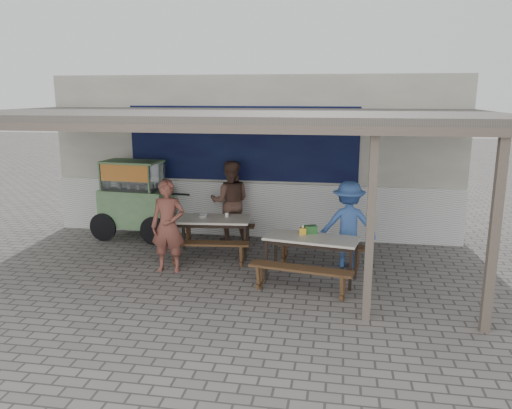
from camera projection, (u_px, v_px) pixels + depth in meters
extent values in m
plane|color=slate|center=(219.00, 285.00, 8.29)|extent=(60.00, 60.00, 0.00)
cube|color=beige|center=(256.00, 154.00, 11.37)|extent=(9.00, 1.20, 3.50)
cube|color=white|center=(251.00, 210.00, 11.02)|extent=(9.00, 0.10, 1.20)
cube|color=#0E1C45|center=(242.00, 144.00, 10.75)|extent=(5.00, 0.03, 1.60)
cube|color=#534D47|center=(230.00, 115.00, 8.65)|extent=(9.00, 4.20, 0.12)
cube|color=#665A4D|center=(197.00, 129.00, 6.70)|extent=(9.00, 0.12, 0.12)
cube|color=#665A4D|center=(494.00, 234.00, 6.39)|extent=(0.12, 0.12, 2.70)
cube|color=#665A4D|center=(370.00, 227.00, 6.74)|extent=(0.11, 0.11, 2.70)
cube|color=silver|center=(213.00, 219.00, 9.66)|extent=(1.50, 0.90, 0.04)
cube|color=black|center=(213.00, 222.00, 9.68)|extent=(1.39, 0.79, 0.06)
cube|color=black|center=(176.00, 242.00, 9.47)|extent=(0.05, 0.05, 0.71)
cube|color=black|center=(245.00, 243.00, 9.39)|extent=(0.05, 0.05, 0.71)
cube|color=black|center=(183.00, 233.00, 10.10)|extent=(0.05, 0.05, 0.71)
cube|color=black|center=(248.00, 234.00, 10.01)|extent=(0.05, 0.05, 0.71)
cube|color=brown|center=(208.00, 243.00, 9.12)|extent=(1.55, 0.43, 0.04)
cube|color=brown|center=(175.00, 254.00, 9.21)|extent=(0.08, 0.28, 0.41)
cube|color=brown|center=(241.00, 256.00, 9.13)|extent=(0.08, 0.28, 0.41)
cube|color=brown|center=(218.00, 226.00, 10.34)|extent=(1.55, 0.43, 0.04)
cube|color=brown|center=(189.00, 236.00, 10.43)|extent=(0.08, 0.28, 0.41)
cube|color=brown|center=(247.00, 237.00, 10.35)|extent=(0.08, 0.28, 0.41)
cube|color=silver|center=(311.00, 238.00, 8.38)|extent=(1.64, 0.92, 0.04)
cube|color=black|center=(311.00, 242.00, 8.39)|extent=(1.52, 0.80, 0.06)
cube|color=black|center=(266.00, 260.00, 8.45)|extent=(0.05, 0.05, 0.71)
cube|color=black|center=(351.00, 270.00, 7.98)|extent=(0.05, 0.05, 0.71)
cube|color=black|center=(276.00, 251.00, 8.94)|extent=(0.05, 0.05, 0.71)
cube|color=black|center=(356.00, 259.00, 8.47)|extent=(0.05, 0.05, 0.71)
cube|color=brown|center=(300.00, 269.00, 7.80)|extent=(1.67, 0.56, 0.04)
cube|color=brown|center=(260.00, 277.00, 8.07)|extent=(0.10, 0.28, 0.41)
cube|color=brown|center=(343.00, 288.00, 7.63)|extent=(0.10, 0.28, 0.41)
cube|color=brown|center=(320.00, 244.00, 9.09)|extent=(1.67, 0.56, 0.04)
cube|color=brown|center=(285.00, 252.00, 9.36)|extent=(0.10, 0.28, 0.41)
cube|color=brown|center=(357.00, 260.00, 8.91)|extent=(0.10, 0.28, 0.41)
cube|color=#719F6A|center=(136.00, 206.00, 10.84)|extent=(1.53, 0.89, 0.76)
cube|color=#719F6A|center=(137.00, 224.00, 10.93)|extent=(1.47, 0.84, 0.05)
cylinder|color=black|center=(103.00, 227.00, 10.69)|extent=(0.61, 0.11, 0.61)
cylinder|color=black|center=(154.00, 231.00, 10.39)|extent=(0.61, 0.11, 0.61)
cube|color=silver|center=(132.00, 176.00, 10.71)|extent=(1.25, 0.76, 0.60)
cube|color=#719F6A|center=(132.00, 162.00, 10.64)|extent=(1.30, 0.80, 0.04)
cube|color=orange|center=(124.00, 173.00, 10.36)|extent=(1.08, 0.12, 0.35)
cylinder|color=black|center=(173.00, 194.00, 10.56)|extent=(0.76, 0.11, 0.04)
imported|color=brown|center=(168.00, 226.00, 8.78)|extent=(0.63, 0.44, 1.65)
imported|color=brown|center=(230.00, 202.00, 10.55)|extent=(0.95, 0.80, 1.74)
imported|color=#3E65B5|center=(348.00, 224.00, 9.05)|extent=(1.07, 0.68, 1.58)
cube|color=gold|center=(303.00, 231.00, 8.54)|extent=(0.12, 0.12, 0.12)
cube|color=#2C652E|center=(311.00, 229.00, 8.59)|extent=(0.24, 0.19, 0.14)
cylinder|color=white|center=(227.00, 215.00, 9.76)|extent=(0.07, 0.07, 0.08)
imported|color=silver|center=(203.00, 216.00, 9.73)|extent=(0.22, 0.22, 0.05)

